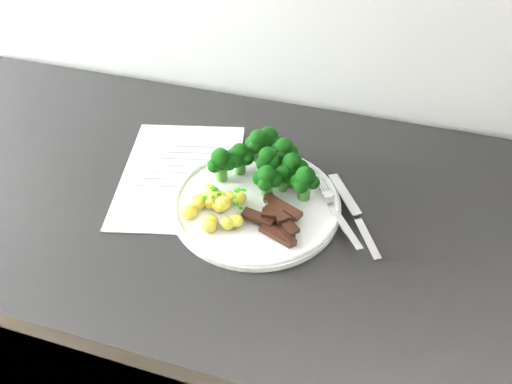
# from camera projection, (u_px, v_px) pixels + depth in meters

# --- Properties ---
(counter) EXTENTS (2.43, 0.61, 0.91)m
(counter) POSITION_uv_depth(u_px,v_px,m) (212.00, 337.00, 1.12)
(counter) COLOR black
(counter) RESTS_ON ground
(recipe_paper) EXTENTS (0.27, 0.33, 0.00)m
(recipe_paper) POSITION_uv_depth(u_px,v_px,m) (181.00, 173.00, 0.85)
(recipe_paper) COLOR silver
(recipe_paper) RESTS_ON counter
(plate) EXTENTS (0.27, 0.27, 0.02)m
(plate) POSITION_uv_depth(u_px,v_px,m) (256.00, 202.00, 0.79)
(plate) COLOR white
(plate) RESTS_ON counter
(broccoli) EXTENTS (0.19, 0.14, 0.07)m
(broccoli) POSITION_uv_depth(u_px,v_px,m) (268.00, 160.00, 0.80)
(broccoli) COLOR #347026
(broccoli) RESTS_ON plate
(potatoes) EXTENTS (0.10, 0.10, 0.04)m
(potatoes) POSITION_uv_depth(u_px,v_px,m) (215.00, 205.00, 0.76)
(potatoes) COLOR yellow
(potatoes) RESTS_ON plate
(beef_strips) EXTENTS (0.09, 0.10, 0.03)m
(beef_strips) POSITION_uv_depth(u_px,v_px,m) (277.00, 219.00, 0.74)
(beef_strips) COLOR black
(beef_strips) RESTS_ON plate
(fork) EXTENTS (0.10, 0.15, 0.02)m
(fork) POSITION_uv_depth(u_px,v_px,m) (338.00, 214.00, 0.75)
(fork) COLOR silver
(fork) RESTS_ON plate
(knife) EXTENTS (0.11, 0.17, 0.02)m
(knife) POSITION_uv_depth(u_px,v_px,m) (359.00, 224.00, 0.75)
(knife) COLOR silver
(knife) RESTS_ON plate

